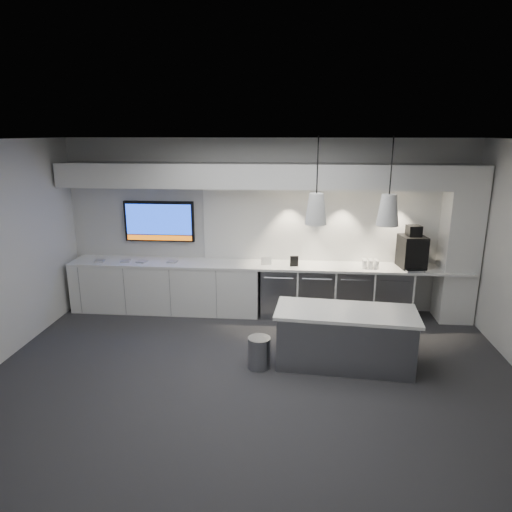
# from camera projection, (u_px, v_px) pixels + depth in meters

# --- Properties ---
(floor) EXTENTS (7.00, 7.00, 0.00)m
(floor) POSITION_uv_depth(u_px,v_px,m) (253.00, 376.00, 5.97)
(floor) COLOR #2E2D30
(floor) RESTS_ON ground
(ceiling) EXTENTS (7.00, 7.00, 0.00)m
(ceiling) POSITION_uv_depth(u_px,v_px,m) (253.00, 140.00, 5.18)
(ceiling) COLOR black
(ceiling) RESTS_ON wall_back
(wall_back) EXTENTS (7.00, 0.00, 7.00)m
(wall_back) POSITION_uv_depth(u_px,v_px,m) (266.00, 226.00, 7.98)
(wall_back) COLOR silver
(wall_back) RESTS_ON floor
(wall_front) EXTENTS (7.00, 0.00, 7.00)m
(wall_front) POSITION_uv_depth(u_px,v_px,m) (220.00, 368.00, 3.17)
(wall_front) COLOR silver
(wall_front) RESTS_ON floor
(back_counter) EXTENTS (6.80, 0.65, 0.04)m
(back_counter) POSITION_uv_depth(u_px,v_px,m) (265.00, 265.00, 7.83)
(back_counter) COLOR white
(back_counter) RESTS_ON left_base_cabinets
(left_base_cabinets) EXTENTS (3.30, 0.63, 0.86)m
(left_base_cabinets) POSITION_uv_depth(u_px,v_px,m) (167.00, 287.00, 8.09)
(left_base_cabinets) COLOR white
(left_base_cabinets) RESTS_ON floor
(fridge_unit_a) EXTENTS (0.60, 0.61, 0.85)m
(fridge_unit_a) POSITION_uv_depth(u_px,v_px,m) (279.00, 291.00, 7.93)
(fridge_unit_a) COLOR gray
(fridge_unit_a) RESTS_ON floor
(fridge_unit_b) EXTENTS (0.60, 0.61, 0.85)m
(fridge_unit_b) POSITION_uv_depth(u_px,v_px,m) (315.00, 292.00, 7.87)
(fridge_unit_b) COLOR gray
(fridge_unit_b) RESTS_ON floor
(fridge_unit_c) EXTENTS (0.60, 0.61, 0.85)m
(fridge_unit_c) POSITION_uv_depth(u_px,v_px,m) (352.00, 293.00, 7.82)
(fridge_unit_c) COLOR gray
(fridge_unit_c) RESTS_ON floor
(fridge_unit_d) EXTENTS (0.60, 0.61, 0.85)m
(fridge_unit_d) POSITION_uv_depth(u_px,v_px,m) (390.00, 294.00, 7.77)
(fridge_unit_d) COLOR gray
(fridge_unit_d) RESTS_ON floor
(backsplash) EXTENTS (4.60, 0.03, 1.30)m
(backsplash) POSITION_uv_depth(u_px,v_px,m) (336.00, 225.00, 7.85)
(backsplash) COLOR white
(backsplash) RESTS_ON wall_back
(soffit) EXTENTS (6.90, 0.60, 0.40)m
(soffit) POSITION_uv_depth(u_px,v_px,m) (265.00, 176.00, 7.45)
(soffit) COLOR white
(soffit) RESTS_ON wall_back
(column) EXTENTS (0.55, 0.55, 2.60)m
(column) POSITION_uv_depth(u_px,v_px,m) (460.00, 245.00, 7.47)
(column) COLOR white
(column) RESTS_ON floor
(wall_tv) EXTENTS (1.25, 0.07, 0.72)m
(wall_tv) POSITION_uv_depth(u_px,v_px,m) (159.00, 221.00, 8.07)
(wall_tv) COLOR black
(wall_tv) RESTS_ON wall_back
(island) EXTENTS (1.93, 0.95, 0.79)m
(island) POSITION_uv_depth(u_px,v_px,m) (345.00, 338.00, 6.16)
(island) COLOR gray
(island) RESTS_ON floor
(bin) EXTENTS (0.39, 0.39, 0.43)m
(bin) POSITION_uv_depth(u_px,v_px,m) (259.00, 353.00, 6.14)
(bin) COLOR gray
(bin) RESTS_ON floor
(coffee_machine) EXTENTS (0.45, 0.61, 0.71)m
(coffee_machine) POSITION_uv_depth(u_px,v_px,m) (412.00, 250.00, 7.57)
(coffee_machine) COLOR black
(coffee_machine) RESTS_ON back_counter
(sign_black) EXTENTS (0.14, 0.04, 0.18)m
(sign_black) POSITION_uv_depth(u_px,v_px,m) (294.00, 261.00, 7.66)
(sign_black) COLOR black
(sign_black) RESTS_ON back_counter
(sign_white) EXTENTS (0.18, 0.07, 0.14)m
(sign_white) POSITION_uv_depth(u_px,v_px,m) (266.00, 261.00, 7.75)
(sign_white) COLOR white
(sign_white) RESTS_ON back_counter
(cup_cluster) EXTENTS (0.26, 0.17, 0.14)m
(cup_cluster) POSITION_uv_depth(u_px,v_px,m) (370.00, 264.00, 7.57)
(cup_cluster) COLOR white
(cup_cluster) RESTS_ON back_counter
(tray_a) EXTENTS (0.18, 0.18, 0.02)m
(tray_a) POSITION_uv_depth(u_px,v_px,m) (100.00, 261.00, 7.97)
(tray_a) COLOR #A5A5A5
(tray_a) RESTS_ON back_counter
(tray_b) EXTENTS (0.19, 0.19, 0.02)m
(tray_b) POSITION_uv_depth(u_px,v_px,m) (126.00, 261.00, 7.97)
(tray_b) COLOR #A5A5A5
(tray_b) RESTS_ON back_counter
(tray_c) EXTENTS (0.19, 0.19, 0.02)m
(tray_c) POSITION_uv_depth(u_px,v_px,m) (142.00, 261.00, 7.93)
(tray_c) COLOR #A5A5A5
(tray_c) RESTS_ON back_counter
(tray_d) EXTENTS (0.18, 0.18, 0.02)m
(tray_d) POSITION_uv_depth(u_px,v_px,m) (172.00, 261.00, 7.93)
(tray_d) COLOR #A5A5A5
(tray_d) RESTS_ON back_counter
(pendant_left) EXTENTS (0.28, 0.28, 1.09)m
(pendant_left) POSITION_uv_depth(u_px,v_px,m) (316.00, 209.00, 5.74)
(pendant_left) COLOR white
(pendant_left) RESTS_ON ceiling
(pendant_right) EXTENTS (0.28, 0.28, 1.09)m
(pendant_right) POSITION_uv_depth(u_px,v_px,m) (388.00, 210.00, 5.66)
(pendant_right) COLOR white
(pendant_right) RESTS_ON ceiling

